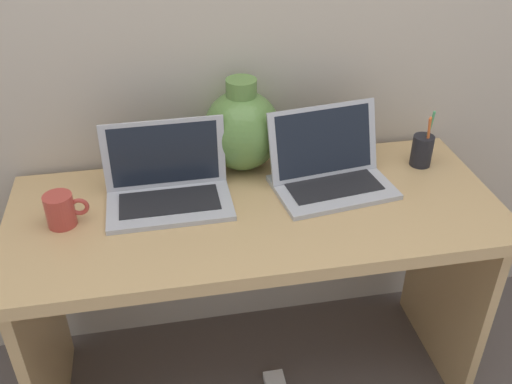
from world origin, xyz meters
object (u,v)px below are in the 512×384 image
object	(u,v)px
green_vase	(242,129)
coffee_mug	(61,210)
pen_cup	(422,150)
power_brick	(274,381)
laptop_left	(167,180)
laptop_right	(329,166)

from	to	relation	value
green_vase	coffee_mug	xyz separation A→B (m)	(-0.53, -0.22, -0.08)
pen_cup	power_brick	world-z (taller)	pen_cup
laptop_left	pen_cup	bearing A→B (deg)	3.19
laptop_left	laptop_right	xyz separation A→B (m)	(0.48, -0.01, 0.00)
laptop_right	coffee_mug	distance (m)	0.77
laptop_right	laptop_left	bearing A→B (deg)	179.13
laptop_left	power_brick	distance (m)	0.85
green_vase	coffee_mug	distance (m)	0.58
coffee_mug	pen_cup	size ratio (longest dim) A/B	0.62
power_brick	green_vase	bearing A→B (deg)	101.65
coffee_mug	power_brick	world-z (taller)	coffee_mug
coffee_mug	power_brick	distance (m)	0.97
green_vase	coffee_mug	size ratio (longest dim) A/B	2.50
green_vase	coffee_mug	bearing A→B (deg)	-157.38
coffee_mug	power_brick	bearing A→B (deg)	-5.64
pen_cup	power_brick	bearing A→B (deg)	-160.13
green_vase	laptop_right	bearing A→B (deg)	-32.42
pen_cup	laptop_left	bearing A→B (deg)	-176.81
coffee_mug	pen_cup	bearing A→B (deg)	6.44
laptop_left	pen_cup	world-z (taller)	laptop_left
power_brick	laptop_right	bearing A→B (deg)	35.87
laptop_right	pen_cup	world-z (taller)	laptop_right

